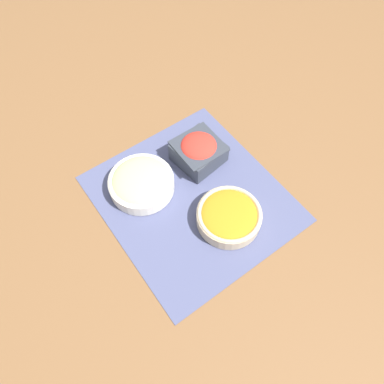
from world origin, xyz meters
name	(u,v)px	position (x,y,z in m)	size (l,w,h in m)	color
ground_plane	(192,198)	(0.00, 0.00, 0.00)	(3.00, 3.00, 0.00)	brown
placemat	(192,198)	(0.00, 0.00, 0.00)	(0.49, 0.45, 0.00)	#474C70
tomato_bowl	(199,151)	(0.09, -0.09, 0.04)	(0.14, 0.14, 0.08)	#333842
carrot_bowl	(229,216)	(-0.11, -0.04, 0.03)	(0.17, 0.17, 0.05)	#C6B28E
cucumber_bowl	(141,182)	(0.11, 0.09, 0.03)	(0.18, 0.18, 0.06)	silver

